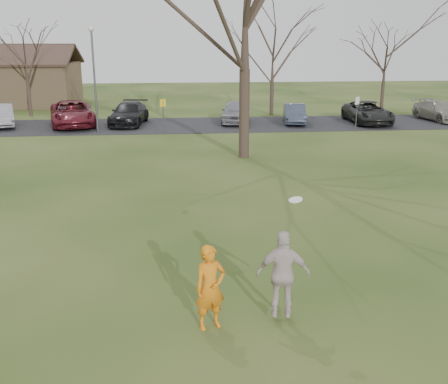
{
  "coord_description": "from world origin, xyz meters",
  "views": [
    {
      "loc": [
        -1.3,
        -9.84,
        5.59
      ],
      "look_at": [
        0.0,
        4.0,
        1.5
      ],
      "focal_mm": 42.07,
      "sensor_mm": 36.0,
      "label": 1
    }
  ],
  "objects_px": {
    "car_5": "(295,114)",
    "car_7": "(439,111)",
    "car_4": "(235,112)",
    "car_3": "(129,114)",
    "big_tree": "(245,5)",
    "car_6": "(368,112)",
    "catching_play": "(283,274)",
    "player_defender": "(210,287)",
    "car_2": "(72,113)",
    "car_1": "(1,115)",
    "lamp_post": "(94,67)"
  },
  "relations": [
    {
      "from": "car_5",
      "to": "big_tree",
      "type": "distance_m",
      "value": 12.71
    },
    {
      "from": "car_1",
      "to": "car_5",
      "type": "distance_m",
      "value": 19.31
    },
    {
      "from": "car_4",
      "to": "lamp_post",
      "type": "relative_size",
      "value": 0.7
    },
    {
      "from": "car_6",
      "to": "catching_play",
      "type": "height_order",
      "value": "catching_play"
    },
    {
      "from": "car_1",
      "to": "lamp_post",
      "type": "bearing_deg",
      "value": -41.58
    },
    {
      "from": "car_1",
      "to": "big_tree",
      "type": "xyz_separation_m",
      "value": [
        14.56,
        -10.45,
        6.25
      ]
    },
    {
      "from": "car_1",
      "to": "catching_play",
      "type": "bearing_deg",
      "value": -80.09
    },
    {
      "from": "car_2",
      "to": "car_3",
      "type": "relative_size",
      "value": 1.16
    },
    {
      "from": "player_defender",
      "to": "lamp_post",
      "type": "height_order",
      "value": "lamp_post"
    },
    {
      "from": "player_defender",
      "to": "catching_play",
      "type": "bearing_deg",
      "value": -16.7
    },
    {
      "from": "car_2",
      "to": "car_7",
      "type": "bearing_deg",
      "value": -13.2
    },
    {
      "from": "car_5",
      "to": "big_tree",
      "type": "xyz_separation_m",
      "value": [
        -4.75,
        -9.95,
        6.32
      ]
    },
    {
      "from": "catching_play",
      "to": "big_tree",
      "type": "relative_size",
      "value": 0.18
    },
    {
      "from": "lamp_post",
      "to": "player_defender",
      "type": "bearing_deg",
      "value": -77.0
    },
    {
      "from": "car_4",
      "to": "car_7",
      "type": "xyz_separation_m",
      "value": [
        14.31,
        -0.26,
        -0.08
      ]
    },
    {
      "from": "catching_play",
      "to": "car_4",
      "type": "bearing_deg",
      "value": 85.62
    },
    {
      "from": "car_4",
      "to": "car_1",
      "type": "bearing_deg",
      "value": -171.04
    },
    {
      "from": "car_3",
      "to": "car_7",
      "type": "relative_size",
      "value": 1.09
    },
    {
      "from": "car_2",
      "to": "big_tree",
      "type": "relative_size",
      "value": 0.41
    },
    {
      "from": "car_7",
      "to": "big_tree",
      "type": "relative_size",
      "value": 0.33
    },
    {
      "from": "lamp_post",
      "to": "big_tree",
      "type": "relative_size",
      "value": 0.45
    },
    {
      "from": "car_5",
      "to": "catching_play",
      "type": "relative_size",
      "value": 1.57
    },
    {
      "from": "car_1",
      "to": "car_2",
      "type": "height_order",
      "value": "car_2"
    },
    {
      "from": "player_defender",
      "to": "car_4",
      "type": "relative_size",
      "value": 0.4
    },
    {
      "from": "car_3",
      "to": "car_5",
      "type": "height_order",
      "value": "car_3"
    },
    {
      "from": "car_6",
      "to": "lamp_post",
      "type": "height_order",
      "value": "lamp_post"
    },
    {
      "from": "car_1",
      "to": "car_4",
      "type": "height_order",
      "value": "car_4"
    },
    {
      "from": "car_3",
      "to": "lamp_post",
      "type": "distance_m",
      "value": 4.7
    },
    {
      "from": "car_7",
      "to": "car_6",
      "type": "bearing_deg",
      "value": 179.61
    },
    {
      "from": "car_2",
      "to": "player_defender",
      "type": "bearing_deg",
      "value": -87.29
    },
    {
      "from": "car_2",
      "to": "car_6",
      "type": "bearing_deg",
      "value": -15.14
    },
    {
      "from": "car_1",
      "to": "car_6",
      "type": "xyz_separation_m",
      "value": [
        24.27,
        -0.81,
        0.01
      ]
    },
    {
      "from": "car_2",
      "to": "car_5",
      "type": "xyz_separation_m",
      "value": [
        14.75,
        -0.4,
        -0.16
      ]
    },
    {
      "from": "car_2",
      "to": "big_tree",
      "type": "xyz_separation_m",
      "value": [
        10.0,
        -10.35,
        6.15
      ]
    },
    {
      "from": "car_7",
      "to": "big_tree",
      "type": "xyz_separation_m",
      "value": [
        -15.08,
        -10.3,
        6.29
      ]
    },
    {
      "from": "player_defender",
      "to": "car_1",
      "type": "bearing_deg",
      "value": 94.95
    },
    {
      "from": "car_3",
      "to": "catching_play",
      "type": "xyz_separation_m",
      "value": [
        5.12,
        -25.92,
        0.29
      ]
    },
    {
      "from": "car_5",
      "to": "car_7",
      "type": "height_order",
      "value": "car_7"
    },
    {
      "from": "car_6",
      "to": "catching_play",
      "type": "xyz_separation_m",
      "value": [
        -10.93,
        -25.06,
        0.3
      ]
    },
    {
      "from": "car_7",
      "to": "big_tree",
      "type": "height_order",
      "value": "big_tree"
    },
    {
      "from": "player_defender",
      "to": "car_4",
      "type": "xyz_separation_m",
      "value": [
        3.46,
        26.05,
        -0.09
      ]
    },
    {
      "from": "car_6",
      "to": "car_7",
      "type": "height_order",
      "value": "car_6"
    },
    {
      "from": "car_4",
      "to": "car_3",
      "type": "bearing_deg",
      "value": -170.99
    },
    {
      "from": "car_1",
      "to": "car_7",
      "type": "bearing_deg",
      "value": -17.66
    },
    {
      "from": "car_6",
      "to": "car_2",
      "type": "bearing_deg",
      "value": 179.69
    },
    {
      "from": "car_3",
      "to": "car_4",
      "type": "relative_size",
      "value": 1.14
    },
    {
      "from": "car_4",
      "to": "car_6",
      "type": "height_order",
      "value": "car_4"
    },
    {
      "from": "car_1",
      "to": "catching_play",
      "type": "relative_size",
      "value": 1.74
    },
    {
      "from": "car_2",
      "to": "lamp_post",
      "type": "relative_size",
      "value": 0.92
    },
    {
      "from": "car_3",
      "to": "car_6",
      "type": "distance_m",
      "value": 16.07
    }
  ]
}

